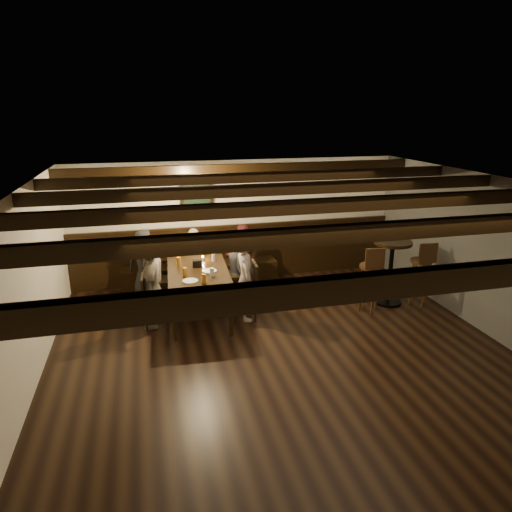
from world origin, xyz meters
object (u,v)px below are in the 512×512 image
object	(u,v)px
chair_right_far	(244,302)
person_right_near	(237,266)
high_top_table	(391,263)
bar_stool_left	(369,287)
person_right_far	(246,279)
person_bench_left	(145,263)
bar_stool_right	(419,281)
dining_table	(197,270)
chair_right_near	(236,283)
person_left_far	(151,287)
person_bench_right	(242,257)
person_left_near	(153,271)
chair_left_near	(156,289)
chair_left_far	(155,311)
person_bench_centre	(194,259)

from	to	relation	value
chair_right_far	person_right_near	xyz separation A→B (m)	(0.08, 0.90, 0.33)
high_top_table	bar_stool_left	bearing A→B (deg)	-157.60
person_right_far	bar_stool_left	distance (m)	2.14
person_bench_left	bar_stool_right	xyz separation A→B (m)	(4.69, -1.59, -0.19)
dining_table	person_bench_left	size ratio (longest dim) A/B	1.77
person_bench_left	chair_right_near	bearing A→B (deg)	164.47
chair_right_far	person_left_far	size ratio (longest dim) A/B	0.72
dining_table	high_top_table	bearing A→B (deg)	-5.24
person_bench_right	person_right_near	world-z (taller)	person_bench_right
person_left_far	bar_stool_left	bearing A→B (deg)	88.56
person_bench_right	person_right_far	size ratio (longest dim) A/B	0.91
chair_right_near	person_bench_right	bearing A→B (deg)	-21.82
dining_table	bar_stool_right	size ratio (longest dim) A/B	1.89
person_left_near	bar_stool_right	size ratio (longest dim) A/B	1.06
chair_left_near	high_top_table	world-z (taller)	high_top_table
person_right_near	bar_stool_right	world-z (taller)	person_right_near
person_left_near	high_top_table	world-z (taller)	person_left_near
chair_left_near	person_left_near	world-z (taller)	person_left_near
person_left_near	bar_stool_right	world-z (taller)	person_left_near
chair_left_far	chair_right_far	size ratio (longest dim) A/B	0.88
chair_right_far	dining_table	bearing A→B (deg)	58.01
person_bench_left	person_left_near	size ratio (longest dim) A/B	1.01
person_left_far	person_right_far	world-z (taller)	person_right_far
chair_left_near	person_right_near	bearing A→B (deg)	90.00
high_top_table	person_left_far	bearing A→B (deg)	178.90
person_right_far	bar_stool_left	xyz separation A→B (m)	(2.11, -0.20, -0.26)
person_left_near	high_top_table	bearing A→B (deg)	79.55
chair_right_far	person_right_far	distance (m)	0.40
person_right_near	bar_stool_right	xyz separation A→B (m)	(3.07, -1.05, -0.19)
chair_left_near	person_bench_right	distance (m)	1.72
person_right_near	high_top_table	bearing A→B (deg)	-106.19
chair_left_near	person_bench_centre	world-z (taller)	person_bench_centre
person_bench_left	bar_stool_left	world-z (taller)	person_bench_left
chair_left_near	person_right_near	size ratio (longest dim) A/B	0.73
chair_left_near	chair_right_near	distance (m)	1.44
dining_table	chair_left_near	bearing A→B (deg)	147.97
chair_left_far	person_right_near	xyz separation A→B (m)	(1.51, 0.82, 0.36)
chair_left_near	bar_stool_right	distance (m)	4.67
dining_table	person_bench_right	bearing A→B (deg)	45.00
person_bench_left	chair_right_far	bearing A→B (deg)	140.20
person_bench_centre	bar_stool_right	distance (m)	4.15
person_left_far	chair_right_far	bearing A→B (deg)	90.00
person_right_near	chair_left_near	bearing A→B (deg)	90.00
bar_stool_left	high_top_table	bearing A→B (deg)	31.11
chair_left_near	bar_stool_right	xyz separation A→B (m)	(4.53, -1.13, 0.16)
person_bench_right	bar_stool_left	world-z (taller)	person_bench_right
chair_right_near	person_bench_left	distance (m)	1.72
person_right_far	bar_stool_right	distance (m)	3.13
bar_stool_right	person_right_near	bearing A→B (deg)	165.46
bar_stool_right	person_bench_left	bearing A→B (deg)	165.69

